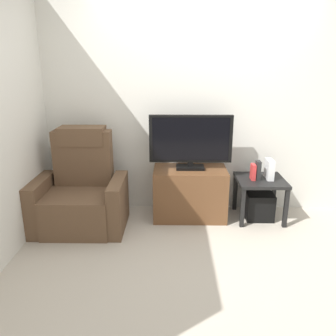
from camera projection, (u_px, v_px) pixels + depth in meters
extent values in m
plane|color=#B2A899|center=(208.00, 252.00, 3.33)|extent=(6.40, 6.40, 0.00)
cube|color=silver|center=(203.00, 103.00, 4.02)|extent=(6.40, 0.06, 2.60)
cube|color=brown|center=(190.00, 193.00, 4.03)|extent=(0.84, 0.50, 0.59)
cube|color=black|center=(191.00, 191.00, 3.76)|extent=(0.77, 0.02, 0.02)
cube|color=black|center=(191.00, 186.00, 3.80)|extent=(0.34, 0.11, 0.04)
cube|color=black|center=(190.00, 167.00, 3.95)|extent=(0.32, 0.20, 0.03)
cube|color=black|center=(190.00, 164.00, 3.94)|extent=(0.06, 0.04, 0.05)
cube|color=black|center=(191.00, 139.00, 3.86)|extent=(0.93, 0.05, 0.54)
cube|color=black|center=(191.00, 139.00, 3.83)|extent=(0.86, 0.01, 0.48)
cube|color=brown|center=(81.00, 210.00, 3.78)|extent=(0.70, 0.72, 0.42)
cube|color=brown|center=(83.00, 158.00, 3.88)|extent=(0.64, 0.20, 0.62)
cube|color=brown|center=(82.00, 136.00, 3.83)|extent=(0.50, 0.26, 0.20)
cube|color=brown|center=(42.00, 204.00, 3.76)|extent=(0.14, 0.68, 0.56)
cube|color=brown|center=(118.00, 204.00, 3.75)|extent=(0.14, 0.68, 0.56)
cube|color=black|center=(261.00, 180.00, 3.94)|extent=(0.54, 0.54, 0.04)
cube|color=black|center=(243.00, 208.00, 3.78)|extent=(0.04, 0.04, 0.45)
cube|color=black|center=(286.00, 208.00, 3.78)|extent=(0.04, 0.04, 0.45)
cube|color=black|center=(235.00, 192.00, 4.24)|extent=(0.04, 0.04, 0.45)
cube|color=black|center=(274.00, 193.00, 4.23)|extent=(0.04, 0.04, 0.45)
cube|color=black|center=(259.00, 205.00, 4.03)|extent=(0.31, 0.31, 0.31)
cube|color=red|center=(253.00, 172.00, 3.89)|extent=(0.04, 0.12, 0.18)
cube|color=#262626|center=(258.00, 170.00, 3.88)|extent=(0.05, 0.10, 0.22)
cube|color=white|center=(269.00, 169.00, 3.91)|extent=(0.07, 0.20, 0.23)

